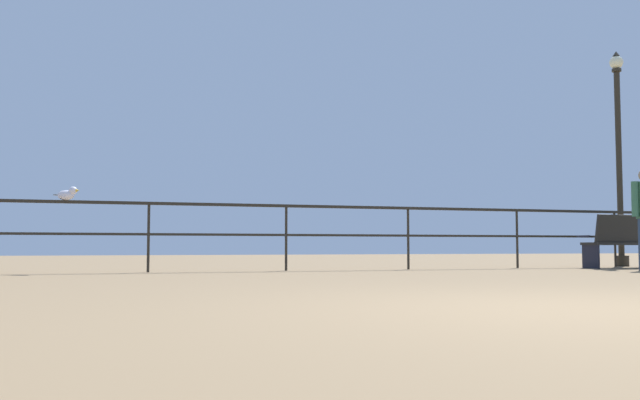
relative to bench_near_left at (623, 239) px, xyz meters
The scene contains 5 objects.
ground_plane 9.56m from the bench_near_left, 131.96° to the right, with size 60.00×60.00×0.00m, color #896E4C.
pier_railing 6.43m from the bench_near_left, behind, with size 18.23×0.05×1.12m.
bench_near_left is the anchor object (origin of this frame).
lamppost_center 2.24m from the bench_near_left, 49.75° to the left, with size 0.29×0.29×4.50m.
seagull_on_rail 9.94m from the bench_near_left, behind, with size 0.39×0.30×0.21m.
Camera 1 is at (-3.28, -3.75, 0.41)m, focal length 39.86 mm.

